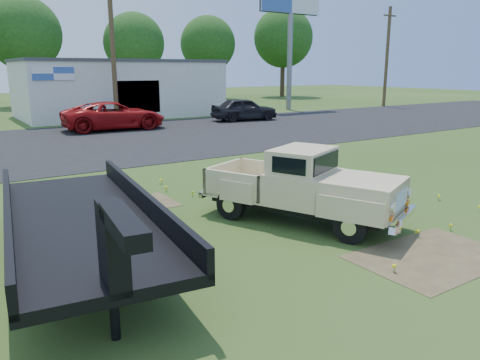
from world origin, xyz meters
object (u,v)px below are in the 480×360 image
object	(u,v)px
billboard	(291,6)
vintage_pickup_truck	(302,185)
red_pickup	(114,116)
dark_sedan	(244,109)
flatbed_trailer	(80,212)

from	to	relation	value
billboard	vintage_pickup_truck	size ratio (longest dim) A/B	2.31
vintage_pickup_truck	red_pickup	bearing A→B (deg)	60.02
vintage_pickup_truck	dark_sedan	size ratio (longest dim) A/B	1.06
vintage_pickup_truck	flatbed_trailer	world-z (taller)	flatbed_trailer
billboard	red_pickup	world-z (taller)	billboard
billboard	red_pickup	size ratio (longest dim) A/B	1.89
vintage_pickup_truck	dark_sedan	bearing A→B (deg)	35.51
billboard	red_pickup	distance (m)	19.54
billboard	dark_sedan	xyz separation A→B (m)	(-8.08, -5.15, -7.77)
flatbed_trailer	vintage_pickup_truck	bearing A→B (deg)	3.35
red_pickup	billboard	bearing A→B (deg)	-70.37
red_pickup	dark_sedan	xyz separation A→B (m)	(9.12, -0.03, -0.04)
flatbed_trailer	dark_sedan	distance (m)	24.52
vintage_pickup_truck	red_pickup	world-z (taller)	vintage_pickup_truck
red_pickup	vintage_pickup_truck	bearing A→B (deg)	177.08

